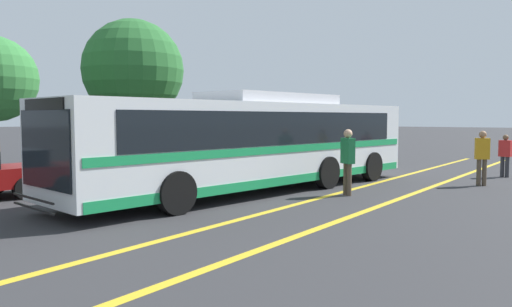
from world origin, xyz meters
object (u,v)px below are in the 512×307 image
parked_car_2 (137,158)px  parked_car_3 (236,152)px  pedestrian_0 (482,154)px  pedestrian_2 (348,157)px  tree_2 (133,70)px  transit_bus (256,141)px  pedestrian_1 (505,153)px

parked_car_2 → parked_car_3: (5.65, -0.03, -0.09)m
pedestrian_0 → pedestrian_2: pedestrian_2 is taller
parked_car_2 → tree_2: tree_2 is taller
pedestrian_2 → tree_2: tree_2 is taller
transit_bus → tree_2: tree_2 is taller
parked_car_3 → pedestrian_1: pedestrian_1 is taller
parked_car_2 → pedestrian_0: pedestrian_0 is taller
parked_car_2 → pedestrian_2: bearing=7.6°
pedestrian_1 → pedestrian_0: bearing=97.9°
pedestrian_0 → transit_bus: bearing=-160.9°
parked_car_2 → pedestrian_1: bearing=38.8°
pedestrian_0 → tree_2: tree_2 is taller
transit_bus → pedestrian_1: 9.83m
parked_car_3 → pedestrian_1: 10.82m
pedestrian_0 → tree_2: 15.04m
pedestrian_0 → parked_car_3: bearing=152.8°
pedestrian_0 → pedestrian_1: bearing=60.9°
parked_car_2 → pedestrian_2: size_ratio=2.62×
tree_2 → transit_bus: bearing=-109.1°
parked_car_3 → pedestrian_0: pedestrian_0 is taller
parked_car_2 → parked_car_3: bearing=89.7°
pedestrian_1 → pedestrian_2: (-7.41, 2.77, 0.19)m
parked_car_2 → tree_2: 6.53m
transit_bus → pedestrian_2: transit_bus is taller
transit_bus → parked_car_3: transit_bus is taller
transit_bus → parked_car_3: (5.43, 5.10, -0.84)m
transit_bus → parked_car_2: transit_bus is taller
pedestrian_2 → parked_car_3: bearing=0.1°
parked_car_2 → tree_2: size_ratio=0.73×
parked_car_3 → pedestrian_2: 8.98m
parked_car_2 → pedestrian_2: (1.02, -7.72, 0.33)m
pedestrian_0 → pedestrian_2: size_ratio=0.95×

